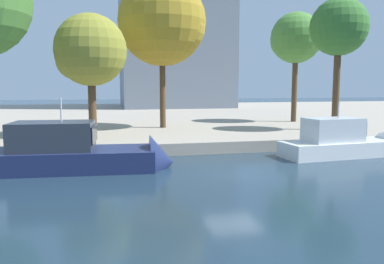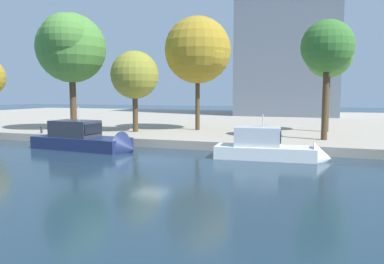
{
  "view_description": "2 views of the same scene",
  "coord_description": "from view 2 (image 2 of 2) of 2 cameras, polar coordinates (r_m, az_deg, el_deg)",
  "views": [
    {
      "loc": [
        -5.89,
        -16.87,
        4.13
      ],
      "look_at": [
        -0.49,
        6.59,
        1.25
      ],
      "focal_mm": 35.69,
      "sensor_mm": 36.0,
      "label": 1
    },
    {
      "loc": [
        11.29,
        -23.57,
        4.74
      ],
      "look_at": [
        2.42,
        2.18,
        1.85
      ],
      "focal_mm": 34.32,
      "sensor_mm": 36.0,
      "label": 2
    }
  ],
  "objects": [
    {
      "name": "tree_4",
      "position": [
        38.68,
        -9.04,
        8.53
      ],
      "size": [
        4.92,
        4.92,
        8.34
      ],
      "color": "#4C3823",
      "rests_on": "dock_promenade"
    },
    {
      "name": "tree_0",
      "position": [
        40.89,
        20.51,
        11.1
      ],
      "size": [
        4.83,
        4.83,
        10.42
      ],
      "color": "#4C3823",
      "rests_on": "dock_promenade"
    },
    {
      "name": "motor_yacht_2",
      "position": [
        27.12,
        12.33,
        -2.95
      ],
      "size": [
        8.28,
        2.92,
        4.13
      ],
      "rotation": [
        0.0,
        0.0,
        0.08
      ],
      "color": "white",
      "rests_on": "ground_plane"
    },
    {
      "name": "office_tower",
      "position": [
        72.5,
        14.99,
        18.16
      ],
      "size": [
        17.61,
        14.48,
        41.01
      ],
      "color": "slate",
      "rests_on": "dock_promenade"
    },
    {
      "name": "tree_3",
      "position": [
        41.54,
        -18.39,
        12.79
      ],
      "size": [
        7.28,
        7.67,
        12.4
      ],
      "color": "#4C3823",
      "rests_on": "dock_promenade"
    },
    {
      "name": "mooring_bollard_0",
      "position": [
        39.84,
        -22.36,
        0.39
      ],
      "size": [
        0.22,
        0.22,
        0.73
      ],
      "color": "#2D2D33",
      "rests_on": "dock_promenade"
    },
    {
      "name": "tree_5",
      "position": [
        40.38,
        0.91,
        12.33
      ],
      "size": [
        7.12,
        7.19,
        12.16
      ],
      "color": "#4C3823",
      "rests_on": "dock_promenade"
    },
    {
      "name": "ground_plane",
      "position": [
        26.56,
        -6.5,
        -4.27
      ],
      "size": [
        220.0,
        220.0,
        0.0
      ],
      "primitive_type": "plane",
      "color": "#1E3342"
    },
    {
      "name": "dock_promenade",
      "position": [
        57.66,
        7.67,
        1.64
      ],
      "size": [
        120.0,
        55.0,
        0.73
      ],
      "primitive_type": "cube",
      "color": "#A39989",
      "rests_on": "ground_plane"
    },
    {
      "name": "tree_2",
      "position": [
        33.6,
        20.01,
        12.44
      ],
      "size": [
        4.4,
        4.4,
        10.14
      ],
      "color": "#4C3823",
      "rests_on": "dock_promenade"
    },
    {
      "name": "motor_yacht_1",
      "position": [
        32.27,
        -16.0,
        -1.54
      ],
      "size": [
        9.75,
        3.67,
        4.77
      ],
      "rotation": [
        0.0,
        0.0,
        -0.08
      ],
      "color": "navy",
      "rests_on": "ground_plane"
    }
  ]
}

